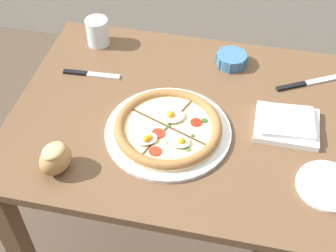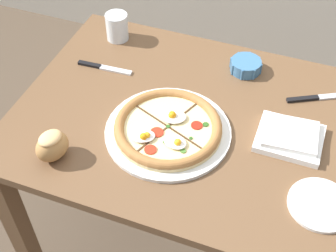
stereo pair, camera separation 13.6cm
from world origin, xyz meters
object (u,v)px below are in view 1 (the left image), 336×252
Objects in this scene: pizza at (168,129)px; side_saucer at (328,186)px; napkin_folded at (287,124)px; knife_main at (91,74)px; ramekin_bowl at (232,59)px; knife_spare at (310,83)px; dining_table at (197,143)px; bread_piece_near at (55,158)px; water_glass at (98,33)px.

side_saucer is (0.46, -0.10, -0.01)m from pizza.
napkin_folded is 0.66m from knife_main.
ramekin_bowl is (0.14, 0.36, 0.00)m from pizza.
pizza is at bearing 167.52° from side_saucer.
knife_spare is at bearing 5.64° from knife_main.
bread_piece_near reaches higher than dining_table.
knife_spare is 0.75m from water_glass.
knife_spare is at bearing 34.52° from dining_table.
side_saucer is (0.31, -0.46, -0.02)m from ramekin_bowl.
water_glass is at bearing 157.29° from napkin_folded.
napkin_folded is at bearing 15.69° from pizza.
bread_piece_near is 0.61× the size of knife_main.
dining_table is at bearing 39.19° from bread_piece_near.
ramekin_bowl is at bearing 126.55° from napkin_folded.
dining_table is at bearing 153.63° from side_saucer.
napkin_folded is (0.20, -0.27, -0.01)m from ramekin_bowl.
napkin_folded is at bearing 25.50° from bread_piece_near.
dining_table is 6.10× the size of napkin_folded.
ramekin_bowl is 0.92× the size of bread_piece_near.
pizza is (-0.08, -0.09, 0.14)m from dining_table.
knife_main is 0.18m from water_glass.
water_glass is (-0.34, 0.38, 0.02)m from pizza.
dining_table is 6.78× the size of side_saucer.
pizza reaches higher than knife_main.
knife_main is at bearing 146.49° from pizza.
ramekin_bowl is 0.33m from napkin_folded.
dining_table is at bearing -103.57° from ramekin_bowl.
pizza is at bearing 35.98° from bread_piece_near.
napkin_folded is 0.73m from water_glass.
ramekin_bowl is 0.58× the size of napkin_folded.
pizza is 2.21× the size of side_saucer.
pizza is 1.93× the size of knife_main.
napkin_folded is at bearing -22.71° from water_glass.
dining_table is 5.92× the size of knife_main.
side_saucer is at bearing -24.92° from knife_main.
knife_main is 1.97× the size of water_glass.
napkin_folded reaches higher than knife_spare.
bread_piece_near is at bearing -144.02° from pizza.
side_saucer is (0.79, -0.48, -0.04)m from water_glass.
knife_spare is (0.07, 0.22, -0.01)m from napkin_folded.
pizza reaches higher than side_saucer.
napkin_folded reaches higher than knife_main.
dining_table is 9.63× the size of bread_piece_near.
dining_table is 0.42m from knife_main.
dining_table is 0.18m from pizza.
water_glass is (-0.41, 0.29, 0.17)m from dining_table.
bread_piece_near reaches higher than knife_spare.
knife_spare is at bearing 36.98° from bread_piece_near.
knife_main is at bearing 160.28° from knife_spare.
ramekin_bowl is at bearing 16.10° from knife_main.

